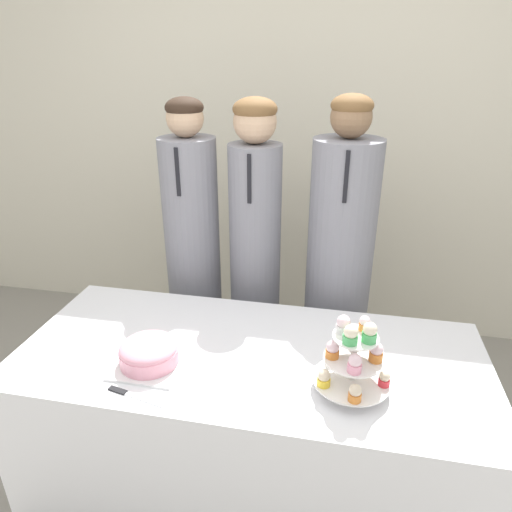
% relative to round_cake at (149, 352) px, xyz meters
% --- Properties ---
extents(wall_back, '(9.00, 0.06, 2.70)m').
position_rel_round_cake_xyz_m(wall_back, '(0.35, 1.63, 0.58)').
color(wall_back, beige).
rests_on(wall_back, ground_plane).
extents(table, '(1.78, 0.77, 0.72)m').
position_rel_round_cake_xyz_m(table, '(0.35, 0.14, -0.41)').
color(table, white).
rests_on(table, ground_plane).
extents(round_cake, '(0.25, 0.25, 0.11)m').
position_rel_round_cake_xyz_m(round_cake, '(0.00, 0.00, 0.00)').
color(round_cake, white).
rests_on(round_cake, table).
extents(cake_knife, '(0.23, 0.07, 0.01)m').
position_rel_round_cake_xyz_m(cake_knife, '(-0.01, -0.17, -0.05)').
color(cake_knife, silver).
rests_on(cake_knife, table).
extents(cupcake_stand, '(0.26, 0.26, 0.28)m').
position_rel_round_cake_xyz_m(cupcake_stand, '(0.72, -0.00, 0.09)').
color(cupcake_stand, silver).
rests_on(cupcake_stand, table).
extents(student_0, '(0.28, 0.28, 1.59)m').
position_rel_round_cake_xyz_m(student_0, '(-0.09, 0.78, -0.01)').
color(student_0, gray).
rests_on(student_0, ground_plane).
extents(student_1, '(0.25, 0.26, 1.59)m').
position_rel_round_cake_xyz_m(student_1, '(0.24, 0.78, 0.02)').
color(student_1, gray).
rests_on(student_1, ground_plane).
extents(student_2, '(0.32, 0.32, 1.61)m').
position_rel_round_cake_xyz_m(student_2, '(0.65, 0.78, -0.01)').
color(student_2, gray).
rests_on(student_2, ground_plane).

